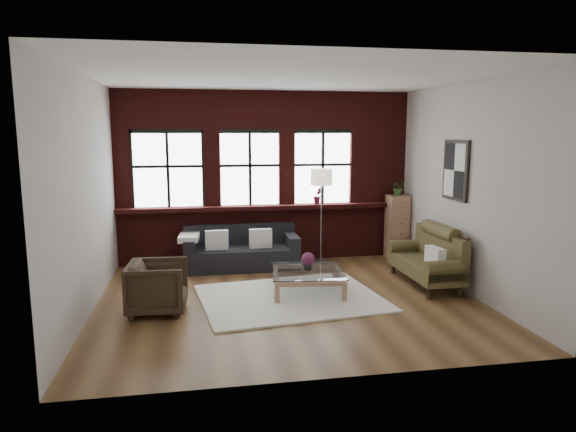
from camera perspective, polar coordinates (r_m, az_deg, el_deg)
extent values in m
plane|color=brown|center=(7.67, 0.05, -9.25)|extent=(5.50, 5.50, 0.00)
plane|color=white|center=(7.31, 0.05, 15.27)|extent=(5.50, 5.50, 0.00)
plane|color=#B5B0A8|center=(9.78, -2.53, 4.35)|extent=(5.50, 0.00, 5.50)
plane|color=#B5B0A8|center=(4.90, 5.18, -0.58)|extent=(5.50, 0.00, 5.50)
plane|color=#B5B0A8|center=(7.36, -21.56, 2.10)|extent=(0.00, 5.00, 5.00)
plane|color=#B5B0A8|center=(8.26, 19.22, 2.94)|extent=(0.00, 5.00, 5.00)
cube|color=#461210|center=(9.70, -2.39, 0.98)|extent=(5.50, 0.30, 0.08)
cube|color=silver|center=(7.69, 0.27, -9.09)|extent=(2.82, 2.34, 0.03)
cube|color=white|center=(9.16, -7.92, -2.65)|extent=(0.41, 0.16, 0.34)
cube|color=white|center=(9.22, -3.07, -2.49)|extent=(0.40, 0.15, 0.34)
cube|color=white|center=(8.06, 16.03, -4.55)|extent=(0.18, 0.39, 0.34)
imported|color=black|center=(7.27, -14.28, -7.66)|extent=(0.83, 0.81, 0.71)
imported|color=#B2B2B2|center=(7.85, 2.24, -5.58)|extent=(0.16, 0.16, 0.14)
sphere|color=#662348|center=(7.82, 2.25, -4.79)|extent=(0.20, 0.20, 0.20)
cube|color=#9E7056|center=(10.21, 12.01, -1.19)|extent=(0.38, 0.38, 1.24)
imported|color=#2D5923|center=(10.10, 12.16, 3.11)|extent=(0.29, 0.26, 0.31)
imported|color=#662348|center=(9.82, 3.33, 2.26)|extent=(0.19, 0.16, 0.32)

